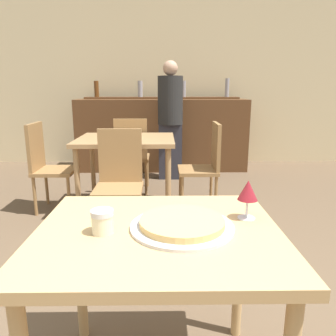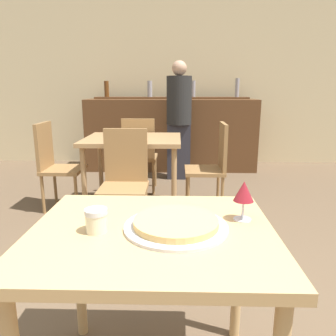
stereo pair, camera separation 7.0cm
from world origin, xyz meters
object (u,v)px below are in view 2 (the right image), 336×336
(cheese_shaker, at_px, (96,220))
(person_standing, at_px, (179,117))
(chair_far_side_front, at_px, (125,176))
(chair_far_side_back, at_px, (139,151))
(chair_far_side_right, at_px, (213,162))
(wine_glass, at_px, (244,192))
(chair_far_side_left, at_px, (55,161))
(pizza_tray, at_px, (176,224))

(cheese_shaker, bearing_deg, person_standing, 84.72)
(chair_far_side_front, relative_size, chair_far_side_back, 1.00)
(chair_far_side_right, bearing_deg, wine_glass, -2.97)
(chair_far_side_left, bearing_deg, pizza_tray, -149.47)
(pizza_tray, bearing_deg, chair_far_side_back, 99.37)
(chair_far_side_back, bearing_deg, pizza_tray, 99.37)
(cheese_shaker, distance_m, wine_glass, 0.57)
(chair_far_side_left, distance_m, wine_glass, 2.59)
(person_standing, bearing_deg, cheese_shaker, -95.28)
(chair_far_side_right, bearing_deg, person_standing, -164.30)
(person_standing, bearing_deg, chair_far_side_front, -104.82)
(chair_far_side_front, xyz_separation_m, person_standing, (0.47, 1.79, 0.36))
(chair_far_side_back, xyz_separation_m, wine_glass, (0.71, -2.63, 0.34))
(chair_far_side_right, height_order, wine_glass, chair_far_side_right)
(chair_far_side_left, height_order, chair_far_side_right, same)
(chair_far_side_front, xyz_separation_m, pizza_tray, (0.45, -1.58, 0.24))
(chair_far_side_back, bearing_deg, wine_glass, 105.19)
(chair_far_side_front, bearing_deg, pizza_tray, -74.19)
(chair_far_side_right, xyz_separation_m, wine_glass, (-0.11, -2.06, 0.34))
(chair_far_side_front, height_order, person_standing, person_standing)
(chair_far_side_front, relative_size, pizza_tray, 2.34)
(chair_far_side_front, bearing_deg, cheese_shaker, -84.39)
(chair_far_side_back, xyz_separation_m, person_standing, (0.47, 0.66, 0.36))
(chair_far_side_left, bearing_deg, chair_far_side_back, -55.35)
(chair_far_side_left, height_order, cheese_shaker, chair_far_side_left)
(chair_far_side_left, height_order, person_standing, person_standing)
(chair_far_side_left, xyz_separation_m, cheese_shaker, (0.98, -2.19, 0.27))
(chair_far_side_left, bearing_deg, chair_far_side_right, -90.00)
(cheese_shaker, xyz_separation_m, wine_glass, (0.55, 0.13, 0.07))
(person_standing, relative_size, wine_glass, 10.10)
(pizza_tray, bearing_deg, wine_glass, 19.06)
(chair_far_side_right, xyz_separation_m, cheese_shaker, (-0.66, -2.19, 0.27))
(pizza_tray, bearing_deg, chair_far_side_right, 80.20)
(pizza_tray, height_order, wine_glass, wine_glass)
(cheese_shaker, bearing_deg, wine_glass, 12.99)
(chair_far_side_left, height_order, pizza_tray, chair_far_side_left)
(chair_far_side_left, xyz_separation_m, chair_far_side_right, (1.64, 0.00, 0.00))
(pizza_tray, bearing_deg, chair_far_side_left, 120.53)
(chair_far_side_right, height_order, pizza_tray, chair_far_side_right)
(chair_far_side_front, distance_m, chair_far_side_left, 1.00)
(chair_far_side_back, distance_m, person_standing, 0.89)
(chair_far_side_front, bearing_deg, wine_glass, -64.46)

